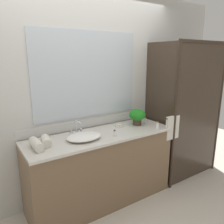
{
  "coord_description": "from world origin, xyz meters",
  "views": [
    {
      "loc": [
        -1.26,
        -2.15,
        1.8
      ],
      "look_at": [
        0.15,
        0.0,
        1.15
      ],
      "focal_mm": 35.69,
      "sensor_mm": 36.0,
      "label": 1
    }
  ],
  "objects_px": {
    "sink_basin": "(84,136)",
    "rolled_towel_near_edge": "(36,144)",
    "potted_plant": "(137,116)",
    "rolled_towel_middle": "(46,141)",
    "soap_dish": "(119,126)",
    "amenity_bottle_conditioner": "(115,133)",
    "amenity_bottle_body_wash": "(157,125)",
    "amenity_bottle_shampoo": "(146,120)",
    "faucet": "(77,129)"
  },
  "relations": [
    {
      "from": "amenity_bottle_shampoo",
      "to": "rolled_towel_near_edge",
      "type": "bearing_deg",
      "value": -177.14
    },
    {
      "from": "sink_basin",
      "to": "amenity_bottle_shampoo",
      "type": "relative_size",
      "value": 5.58
    },
    {
      "from": "soap_dish",
      "to": "potted_plant",
      "type": "bearing_deg",
      "value": -13.63
    },
    {
      "from": "sink_basin",
      "to": "potted_plant",
      "type": "bearing_deg",
      "value": 6.42
    },
    {
      "from": "potted_plant",
      "to": "rolled_towel_near_edge",
      "type": "distance_m",
      "value": 1.36
    },
    {
      "from": "sink_basin",
      "to": "amenity_bottle_conditioner",
      "type": "bearing_deg",
      "value": -18.43
    },
    {
      "from": "sink_basin",
      "to": "amenity_bottle_shampoo",
      "type": "distance_m",
      "value": 1.0
    },
    {
      "from": "amenity_bottle_shampoo",
      "to": "amenity_bottle_conditioner",
      "type": "bearing_deg",
      "value": -162.39
    },
    {
      "from": "amenity_bottle_shampoo",
      "to": "rolled_towel_near_edge",
      "type": "height_order",
      "value": "rolled_towel_near_edge"
    },
    {
      "from": "soap_dish",
      "to": "rolled_towel_middle",
      "type": "bearing_deg",
      "value": -174.89
    },
    {
      "from": "sink_basin",
      "to": "rolled_towel_near_edge",
      "type": "distance_m",
      "value": 0.52
    },
    {
      "from": "sink_basin",
      "to": "faucet",
      "type": "relative_size",
      "value": 2.3
    },
    {
      "from": "sink_basin",
      "to": "rolled_towel_middle",
      "type": "height_order",
      "value": "rolled_towel_middle"
    },
    {
      "from": "sink_basin",
      "to": "rolled_towel_middle",
      "type": "xyz_separation_m",
      "value": [
        -0.4,
        0.07,
        0.01
      ]
    },
    {
      "from": "sink_basin",
      "to": "amenity_bottle_body_wash",
      "type": "relative_size",
      "value": 4.75
    },
    {
      "from": "rolled_towel_near_edge",
      "to": "potted_plant",
      "type": "bearing_deg",
      "value": 3.04
    },
    {
      "from": "potted_plant",
      "to": "rolled_towel_middle",
      "type": "distance_m",
      "value": 1.24
    },
    {
      "from": "amenity_bottle_shampoo",
      "to": "sink_basin",
      "type": "bearing_deg",
      "value": -174.37
    },
    {
      "from": "amenity_bottle_conditioner",
      "to": "sink_basin",
      "type": "bearing_deg",
      "value": 161.57
    },
    {
      "from": "sink_basin",
      "to": "rolled_towel_near_edge",
      "type": "bearing_deg",
      "value": 177.51
    },
    {
      "from": "soap_dish",
      "to": "amenity_bottle_shampoo",
      "type": "distance_m",
      "value": 0.41
    },
    {
      "from": "faucet",
      "to": "rolled_towel_middle",
      "type": "height_order",
      "value": "faucet"
    },
    {
      "from": "potted_plant",
      "to": "amenity_bottle_shampoo",
      "type": "distance_m",
      "value": 0.18
    },
    {
      "from": "soap_dish",
      "to": "rolled_towel_near_edge",
      "type": "relative_size",
      "value": 0.42
    },
    {
      "from": "potted_plant",
      "to": "soap_dish",
      "type": "bearing_deg",
      "value": 166.37
    },
    {
      "from": "potted_plant",
      "to": "rolled_towel_middle",
      "type": "xyz_separation_m",
      "value": [
        -1.24,
        -0.03,
        -0.08
      ]
    },
    {
      "from": "amenity_bottle_conditioner",
      "to": "rolled_towel_middle",
      "type": "height_order",
      "value": "rolled_towel_middle"
    },
    {
      "from": "amenity_bottle_body_wash",
      "to": "amenity_bottle_shampoo",
      "type": "relative_size",
      "value": 1.17
    },
    {
      "from": "potted_plant",
      "to": "amenity_bottle_conditioner",
      "type": "height_order",
      "value": "potted_plant"
    },
    {
      "from": "faucet",
      "to": "rolled_towel_near_edge",
      "type": "distance_m",
      "value": 0.54
    },
    {
      "from": "amenity_bottle_conditioner",
      "to": "amenity_bottle_body_wash",
      "type": "bearing_deg",
      "value": -4.58
    },
    {
      "from": "rolled_towel_near_edge",
      "to": "rolled_towel_middle",
      "type": "xyz_separation_m",
      "value": [
        0.11,
        0.04,
        -0.0
      ]
    },
    {
      "from": "sink_basin",
      "to": "rolled_towel_near_edge",
      "type": "xyz_separation_m",
      "value": [
        -0.51,
        0.02,
        0.01
      ]
    },
    {
      "from": "amenity_bottle_shampoo",
      "to": "soap_dish",
      "type": "bearing_deg",
      "value": 171.94
    },
    {
      "from": "faucet",
      "to": "potted_plant",
      "type": "bearing_deg",
      "value": -6.75
    },
    {
      "from": "potted_plant",
      "to": "amenity_bottle_conditioner",
      "type": "xyz_separation_m",
      "value": [
        -0.5,
        -0.21,
        -0.09
      ]
    },
    {
      "from": "sink_basin",
      "to": "rolled_towel_middle",
      "type": "bearing_deg",
      "value": 170.62
    },
    {
      "from": "soap_dish",
      "to": "amenity_bottle_body_wash",
      "type": "distance_m",
      "value": 0.49
    },
    {
      "from": "amenity_bottle_body_wash",
      "to": "rolled_towel_middle",
      "type": "height_order",
      "value": "rolled_towel_middle"
    },
    {
      "from": "soap_dish",
      "to": "rolled_towel_near_edge",
      "type": "bearing_deg",
      "value": -173.11
    },
    {
      "from": "potted_plant",
      "to": "soap_dish",
      "type": "relative_size",
      "value": 2.18
    },
    {
      "from": "sink_basin",
      "to": "faucet",
      "type": "height_order",
      "value": "faucet"
    },
    {
      "from": "amenity_bottle_shampoo",
      "to": "rolled_towel_near_edge",
      "type": "xyz_separation_m",
      "value": [
        -1.51,
        -0.08,
        0.01
      ]
    },
    {
      "from": "sink_basin",
      "to": "soap_dish",
      "type": "bearing_deg",
      "value": 14.88
    },
    {
      "from": "faucet",
      "to": "amenity_bottle_conditioner",
      "type": "xyz_separation_m",
      "value": [
        0.33,
        -0.3,
        -0.02
      ]
    },
    {
      "from": "faucet",
      "to": "amenity_bottle_conditioner",
      "type": "relative_size",
      "value": 2.27
    },
    {
      "from": "amenity_bottle_conditioner",
      "to": "rolled_towel_near_edge",
      "type": "relative_size",
      "value": 0.33
    },
    {
      "from": "amenity_bottle_shampoo",
      "to": "rolled_towel_middle",
      "type": "height_order",
      "value": "rolled_towel_middle"
    },
    {
      "from": "amenity_bottle_body_wash",
      "to": "rolled_towel_middle",
      "type": "distance_m",
      "value": 1.38
    },
    {
      "from": "rolled_towel_middle",
      "to": "amenity_bottle_shampoo",
      "type": "bearing_deg",
      "value": 1.27
    }
  ]
}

